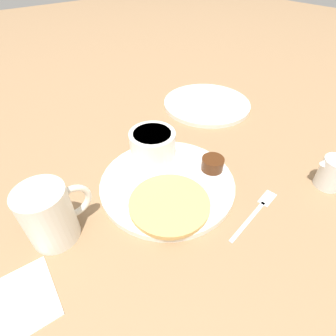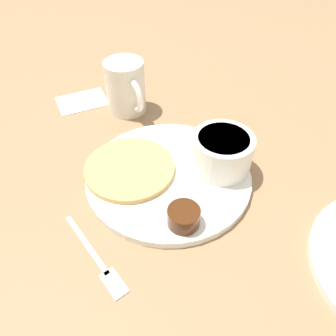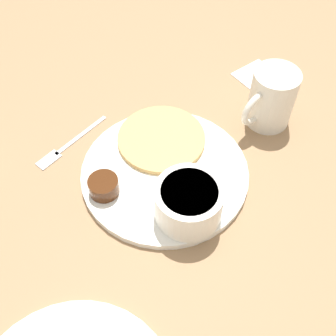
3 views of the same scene
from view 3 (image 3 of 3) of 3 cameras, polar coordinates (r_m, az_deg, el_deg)
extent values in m
plane|color=#93704C|center=(0.67, -0.43, -0.95)|extent=(4.00, 4.00, 0.00)
cylinder|color=white|center=(0.67, -0.44, -0.64)|extent=(0.26, 0.26, 0.01)
cylinder|color=tan|center=(0.70, -0.90, 4.01)|extent=(0.15, 0.15, 0.01)
cylinder|color=white|center=(0.59, 2.81, -4.71)|extent=(0.10, 0.10, 0.06)
cylinder|color=white|center=(0.57, 2.91, -3.34)|extent=(0.08, 0.08, 0.01)
cylinder|color=#47230F|center=(0.64, -8.70, -2.45)|extent=(0.05, 0.05, 0.03)
cylinder|color=white|center=(0.60, 1.95, -7.28)|extent=(0.04, 0.04, 0.02)
sphere|color=white|center=(0.59, 1.99, -6.50)|extent=(0.02, 0.02, 0.02)
cylinder|color=silver|center=(0.74, 13.88, 9.19)|extent=(0.08, 0.08, 0.10)
torus|color=silver|center=(0.71, 11.80, 7.89)|extent=(0.01, 0.06, 0.06)
cube|color=silver|center=(0.74, -11.68, 4.44)|extent=(0.02, 0.11, 0.00)
cube|color=silver|center=(0.72, -15.87, 1.12)|extent=(0.03, 0.04, 0.00)
cube|color=white|center=(0.84, 12.69, 11.58)|extent=(0.11, 0.08, 0.00)
camera|label=1|loc=(0.79, -1.80, 40.32)|focal=28.00mm
camera|label=2|loc=(0.52, -48.77, 18.37)|focal=35.00mm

